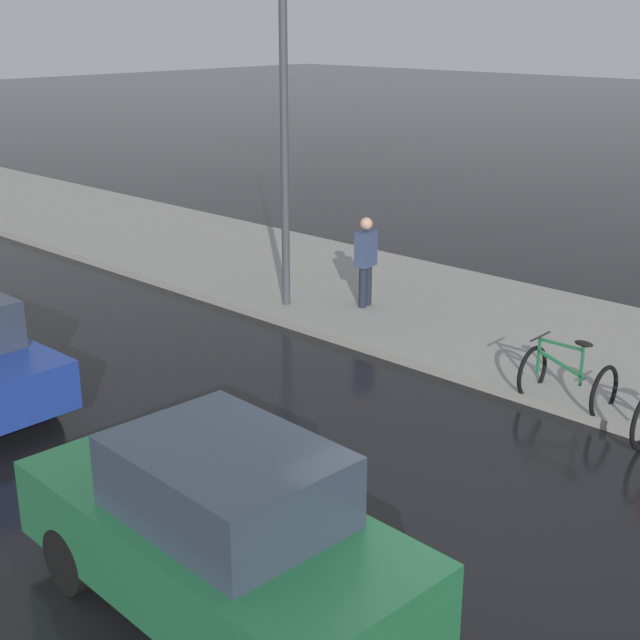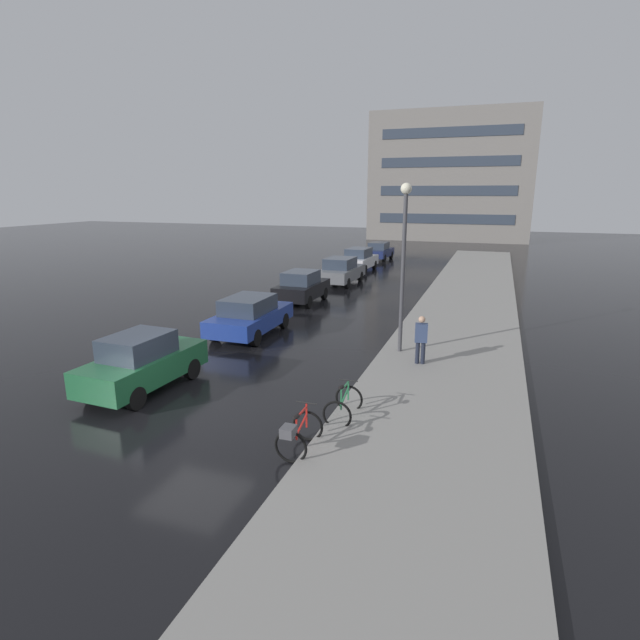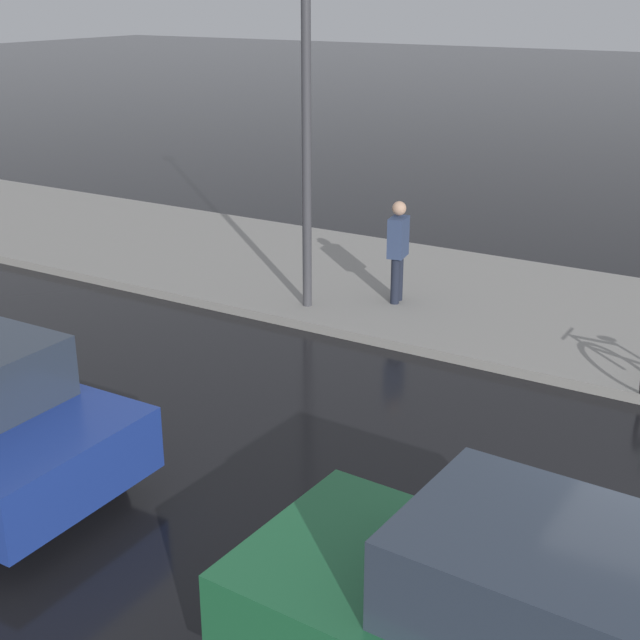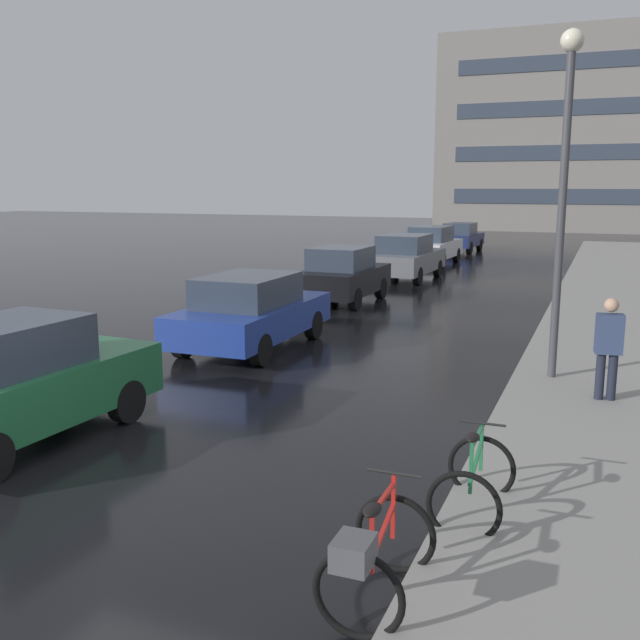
# 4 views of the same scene
# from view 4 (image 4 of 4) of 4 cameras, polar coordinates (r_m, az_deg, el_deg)

# --- Properties ---
(ground_plane) EXTENTS (140.00, 140.00, 0.00)m
(ground_plane) POSITION_cam_4_polar(r_m,az_deg,el_deg) (8.62, -16.46, -13.38)
(ground_plane) COLOR black
(bicycle_nearest) EXTENTS (0.76, 1.38, 1.00)m
(bicycle_nearest) POSITION_cam_4_polar(r_m,az_deg,el_deg) (6.09, 4.29, -18.38)
(bicycle_nearest) COLOR black
(bicycle_nearest) RESTS_ON ground
(bicycle_second) EXTENTS (0.76, 1.13, 1.01)m
(bicycle_second) POSITION_cam_4_polar(r_m,az_deg,el_deg) (7.76, 12.17, -12.63)
(bicycle_second) COLOR black
(bicycle_second) RESTS_ON ground
(car_green) EXTENTS (1.89, 4.06, 1.71)m
(car_green) POSITION_cam_4_polar(r_m,az_deg,el_deg) (10.46, -23.04, -4.64)
(car_green) COLOR #1E6038
(car_green) RESTS_ON ground
(car_blue) EXTENTS (2.00, 4.40, 1.60)m
(car_blue) POSITION_cam_4_polar(r_m,az_deg,el_deg) (15.30, -5.57, 0.70)
(car_blue) COLOR navy
(car_blue) RESTS_ON ground
(car_black) EXTENTS (1.88, 3.82, 1.67)m
(car_black) POSITION_cam_4_polar(r_m,az_deg,el_deg) (21.21, 1.79, 3.62)
(car_black) COLOR black
(car_black) RESTS_ON ground
(car_grey) EXTENTS (2.09, 4.42, 1.67)m
(car_grey) POSITION_cam_4_polar(r_m,az_deg,el_deg) (26.71, 6.83, 5.01)
(car_grey) COLOR slate
(car_grey) RESTS_ON ground
(car_white) EXTENTS (2.00, 4.13, 1.68)m
(car_white) POSITION_cam_4_polar(r_m,az_deg,el_deg) (32.21, 8.92, 5.95)
(car_white) COLOR silver
(car_white) RESTS_ON ground
(car_navy) EXTENTS (1.90, 3.80, 1.52)m
(car_navy) POSITION_cam_4_polar(r_m,az_deg,el_deg) (38.44, 11.16, 6.51)
(car_navy) COLOR navy
(car_navy) RESTS_ON ground
(pedestrian) EXTENTS (0.43, 0.30, 1.75)m
(pedestrian) POSITION_cam_4_polar(r_m,az_deg,el_deg) (11.95, 22.07, -1.98)
(pedestrian) COLOR #1E2333
(pedestrian) RESTS_ON ground
(streetlamp) EXTENTS (0.38, 0.38, 5.95)m
(streetlamp) POSITION_cam_4_polar(r_m,az_deg,el_deg) (12.83, 18.98, 11.60)
(streetlamp) COLOR #424247
(streetlamp) RESTS_ON ground
(building_facade_main) EXTENTS (18.51, 9.06, 14.72)m
(building_facade_main) POSITION_cam_4_polar(r_m,az_deg,el_deg) (60.48, 19.00, 13.87)
(building_facade_main) COLOR gray
(building_facade_main) RESTS_ON ground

